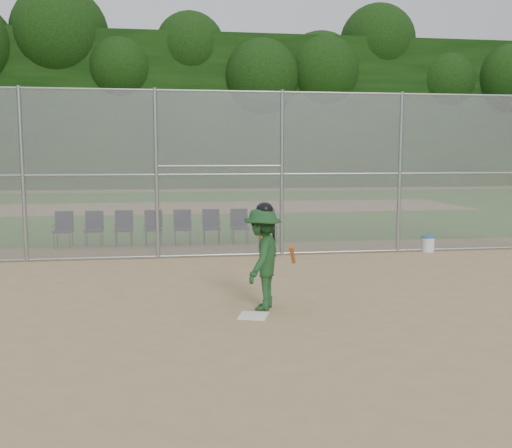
{
  "coord_description": "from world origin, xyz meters",
  "views": [
    {
      "loc": [
        -1.62,
        -8.62,
        2.48
      ],
      "look_at": [
        0.0,
        2.5,
        1.1
      ],
      "focal_mm": 40.0,
      "sensor_mm": 36.0,
      "label": 1
    }
  ],
  "objects": [
    {
      "name": "dirt_patch_far",
      "position": [
        0.0,
        18.0,
        0.01
      ],
      "size": [
        24.0,
        24.0,
        0.0
      ],
      "primitive_type": "plane",
      "color": "tan",
      "rests_on": "ground"
    },
    {
      "name": "batter_at_plate",
      "position": [
        -0.22,
        0.24,
        0.84
      ],
      "size": [
        1.03,
        1.4,
        1.73
      ],
      "color": "#1D4922",
      "rests_on": "ground"
    },
    {
      "name": "chair_1",
      "position": [
        -3.74,
        6.93,
        0.48
      ],
      "size": [
        0.54,
        0.52,
        0.96
      ],
      "primitive_type": null,
      "color": "#110F37",
      "rests_on": "ground"
    },
    {
      "name": "chair_6",
      "position": [
        0.19,
        6.93,
        0.48
      ],
      "size": [
        0.54,
        0.52,
        0.96
      ],
      "primitive_type": null,
      "color": "#110F37",
      "rests_on": "ground"
    },
    {
      "name": "water_cooler",
      "position": [
        4.81,
        4.96,
        0.21
      ],
      "size": [
        0.32,
        0.32,
        0.41
      ],
      "color": "white",
      "rests_on": "ground"
    },
    {
      "name": "home_plate",
      "position": [
        -0.43,
        -0.17,
        0.01
      ],
      "size": [
        0.53,
        0.53,
        0.02
      ],
      "primitive_type": "cube",
      "rotation": [
        0.0,
        0.0,
        -0.32
      ],
      "color": "white",
      "rests_on": "ground"
    },
    {
      "name": "ground",
      "position": [
        0.0,
        0.0,
        0.0
      ],
      "size": [
        100.0,
        100.0,
        0.0
      ],
      "primitive_type": "plane",
      "color": "tan",
      "rests_on": "ground"
    },
    {
      "name": "chair_4",
      "position": [
        -1.38,
        6.93,
        0.48
      ],
      "size": [
        0.54,
        0.52,
        0.96
      ],
      "primitive_type": null,
      "color": "#110F37",
      "rests_on": "ground"
    },
    {
      "name": "chair_7",
      "position": [
        0.98,
        6.93,
        0.48
      ],
      "size": [
        0.54,
        0.52,
        0.96
      ],
      "primitive_type": null,
      "color": "#110F37",
      "rests_on": "ground"
    },
    {
      "name": "chair_2",
      "position": [
        -2.95,
        6.93,
        0.48
      ],
      "size": [
        0.54,
        0.52,
        0.96
      ],
      "primitive_type": null,
      "color": "#110F37",
      "rests_on": "ground"
    },
    {
      "name": "chair_5",
      "position": [
        -0.59,
        6.93,
        0.48
      ],
      "size": [
        0.54,
        0.52,
        0.96
      ],
      "primitive_type": null,
      "color": "#110F37",
      "rests_on": "ground"
    },
    {
      "name": "grass_strip",
      "position": [
        0.0,
        18.0,
        0.01
      ],
      "size": [
        100.0,
        100.0,
        0.0
      ],
      "primitive_type": "plane",
      "color": "#316A20",
      "rests_on": "ground"
    },
    {
      "name": "spare_bats",
      "position": [
        0.65,
        4.92,
        0.42
      ],
      "size": [
        0.36,
        0.26,
        0.84
      ],
      "color": "#D84C14",
      "rests_on": "ground"
    },
    {
      "name": "chair_0",
      "position": [
        -4.52,
        6.93,
        0.48
      ],
      "size": [
        0.54,
        0.52,
        0.96
      ],
      "primitive_type": null,
      "color": "#110F37",
      "rests_on": "ground"
    },
    {
      "name": "treeline",
      "position": [
        0.0,
        20.0,
        5.5
      ],
      "size": [
        81.0,
        60.0,
        11.0
      ],
      "color": "black",
      "rests_on": "ground"
    },
    {
      "name": "backstop_fence",
      "position": [
        0.0,
        5.0,
        2.07
      ],
      "size": [
        16.09,
        0.09,
        4.0
      ],
      "color": "gray",
      "rests_on": "ground"
    },
    {
      "name": "chair_3",
      "position": [
        -2.16,
        6.93,
        0.48
      ],
      "size": [
        0.54,
        0.52,
        0.96
      ],
      "primitive_type": null,
      "color": "#110F37",
      "rests_on": "ground"
    }
  ]
}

